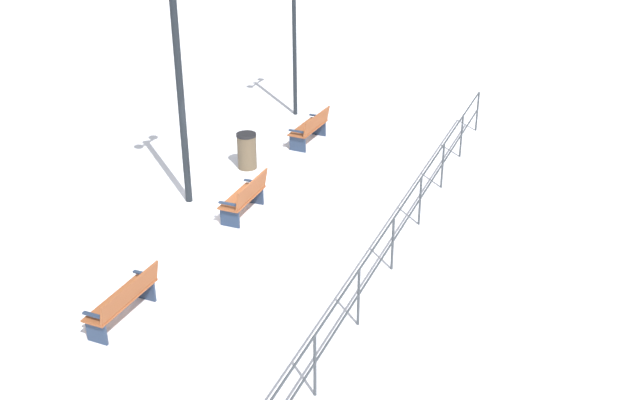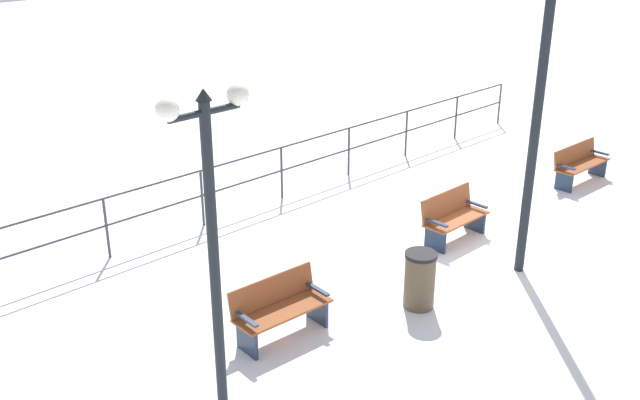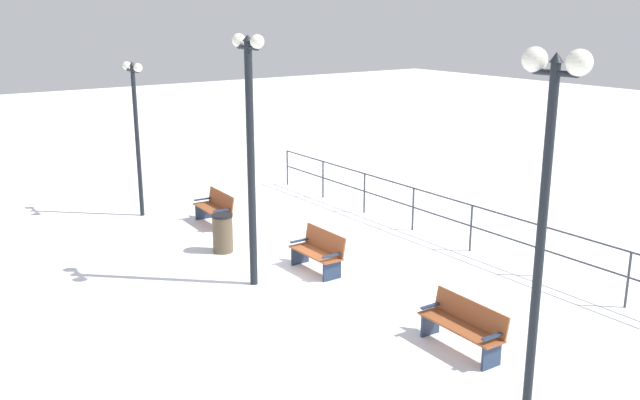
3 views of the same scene
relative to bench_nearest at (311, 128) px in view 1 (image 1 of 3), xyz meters
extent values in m
plane|color=white|center=(-0.07, 4.49, -0.46)|extent=(80.00, 80.00, 0.00)
cube|color=brown|center=(0.08, 0.00, -0.01)|extent=(0.60, 1.52, 0.04)
cube|color=brown|center=(-0.18, 0.01, 0.22)|extent=(0.19, 1.49, 0.41)
cube|color=#23334C|center=(0.04, -0.65, -0.23)|extent=(0.47, 0.08, 0.45)
cube|color=#23334C|center=(0.11, 0.64, -0.23)|extent=(0.47, 0.08, 0.45)
cube|color=#23334C|center=(0.06, -0.65, 0.11)|extent=(0.47, 0.10, 0.04)
cube|color=#23334C|center=(0.13, 0.64, 0.11)|extent=(0.47, 0.10, 0.04)
cube|color=brown|center=(-0.18, 4.49, -0.02)|extent=(0.51, 1.44, 0.04)
cube|color=brown|center=(-0.44, 4.49, 0.23)|extent=(0.12, 1.44, 0.45)
cube|color=#23334C|center=(-0.18, 3.87, -0.24)|extent=(0.46, 0.05, 0.44)
cube|color=#23334C|center=(-0.18, 5.10, -0.24)|extent=(0.46, 0.05, 0.44)
cube|color=#23334C|center=(-0.16, 3.87, 0.10)|extent=(0.46, 0.07, 0.04)
cube|color=#23334C|center=(-0.16, 5.10, 0.10)|extent=(0.46, 0.07, 0.04)
cube|color=brown|center=(-0.04, 8.98, -0.02)|extent=(0.50, 1.67, 0.04)
cube|color=brown|center=(-0.27, 8.98, 0.20)|extent=(0.15, 1.66, 0.40)
cube|color=#23334C|center=(-0.06, 8.25, -0.24)|extent=(0.41, 0.06, 0.44)
cube|color=#23334C|center=(-0.02, 9.70, -0.24)|extent=(0.41, 0.06, 0.44)
cube|color=#23334C|center=(-0.04, 8.25, 0.10)|extent=(0.41, 0.08, 0.04)
cube|color=#23334C|center=(0.00, 9.70, 0.10)|extent=(0.41, 0.08, 0.04)
cylinder|color=black|center=(1.30, -1.97, 1.63)|extent=(0.12, 0.12, 4.17)
cylinder|color=black|center=(1.30, 4.33, 2.07)|extent=(0.16, 0.16, 5.04)
cylinder|color=#383D42|center=(-4.01, -2.65, 0.12)|extent=(0.05, 0.05, 1.14)
cylinder|color=#383D42|center=(-4.01, -0.61, 0.12)|extent=(0.05, 0.05, 1.14)
cylinder|color=#383D42|center=(-4.01, 1.43, 0.12)|extent=(0.05, 0.05, 1.14)
cylinder|color=#383D42|center=(-4.01, 3.47, 0.12)|extent=(0.05, 0.05, 1.14)
cylinder|color=#383D42|center=(-4.01, 5.51, 0.12)|extent=(0.05, 0.05, 1.14)
cylinder|color=#383D42|center=(-4.01, 7.54, 0.12)|extent=(0.05, 0.05, 1.14)
cylinder|color=#383D42|center=(-4.01, 9.58, 0.12)|extent=(0.05, 0.05, 1.14)
cylinder|color=#383D42|center=(-4.01, 4.49, 0.69)|extent=(0.04, 14.27, 0.04)
cylinder|color=#383D42|center=(-4.01, 4.49, 0.17)|extent=(0.04, 14.27, 0.04)
cylinder|color=brown|center=(0.88, 2.12, -0.02)|extent=(0.48, 0.48, 0.87)
cylinder|color=black|center=(0.88, 2.12, 0.45)|extent=(0.51, 0.51, 0.06)
camera|label=1|loc=(-7.70, 18.63, 7.83)|focal=44.46mm
camera|label=2|loc=(7.01, -5.81, 5.51)|focal=40.53mm
camera|label=3|loc=(8.19, 16.52, 5.18)|focal=39.43mm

